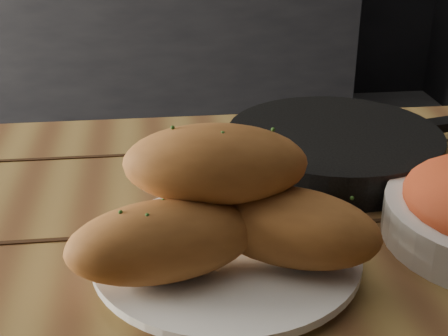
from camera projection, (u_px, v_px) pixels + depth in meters
counter at (32, 31)px, 2.77m from camera, size 2.80×0.60×0.90m
plate at (227, 256)px, 0.57m from camera, size 0.24×0.24×0.02m
bread_rolls at (221, 204)px, 0.54m from camera, size 0.28×0.23×0.12m
skillet at (335, 147)px, 0.77m from camera, size 0.39×0.26×0.05m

